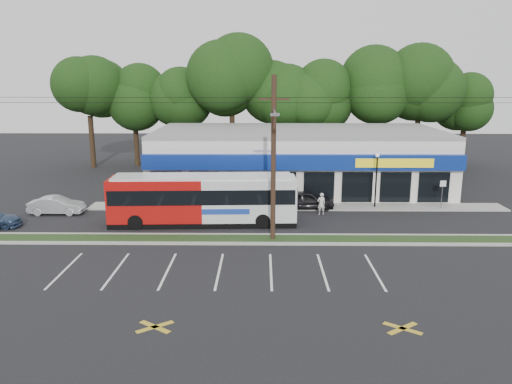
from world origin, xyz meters
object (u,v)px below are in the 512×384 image
object	(u,v)px
lamp_post	(376,174)
pedestrian_b	(286,200)
car_dark	(307,200)
sign_post	(443,189)
car_silver	(57,205)
metrobus	(203,198)
utility_pole	(271,154)
pedestrian_a	(321,204)

from	to	relation	value
lamp_post	pedestrian_b	xyz separation A→B (m)	(-6.92, -1.27, -1.76)
car_dark	pedestrian_b	size ratio (longest dim) A/B	2.31
sign_post	car_silver	xyz separation A→B (m)	(-28.77, -1.69, -0.91)
metrobus	car_dark	world-z (taller)	metrobus
sign_post	lamp_post	bearing A→B (deg)	177.42
utility_pole	car_dark	distance (m)	9.37
car_dark	utility_pole	bearing A→B (deg)	157.38
sign_post	metrobus	size ratio (longest dim) A/B	0.18
metrobus	car_silver	xyz separation A→B (m)	(-11.09, 2.38, -1.15)
utility_pole	lamp_post	bearing A→B (deg)	43.95
lamp_post	pedestrian_b	distance (m)	7.25
sign_post	car_dark	distance (m)	10.30
pedestrian_a	pedestrian_b	world-z (taller)	pedestrian_b
car_dark	metrobus	bearing A→B (deg)	116.70
car_silver	pedestrian_b	distance (m)	16.86
sign_post	pedestrian_a	bearing A→B (deg)	-169.85
sign_post	car_dark	world-z (taller)	sign_post
sign_post	pedestrian_a	distance (m)	9.52
sign_post	metrobus	xyz separation A→B (m)	(-17.67, -4.07, 0.24)
metrobus	lamp_post	bearing A→B (deg)	16.41
utility_pole	sign_post	size ratio (longest dim) A/B	22.47
utility_pole	sign_post	bearing A→B (deg)	30.15
metrobus	car_silver	size ratio (longest dim) A/B	3.22
sign_post	pedestrian_b	world-z (taller)	sign_post
utility_pole	car_silver	bearing A→B (deg)	159.11
car_dark	car_silver	world-z (taller)	car_dark
pedestrian_b	metrobus	bearing A→B (deg)	45.82
utility_pole	pedestrian_b	bearing A→B (deg)	79.28
car_silver	pedestrian_b	world-z (taller)	pedestrian_b
pedestrian_a	pedestrian_b	bearing A→B (deg)	-21.94
sign_post	car_dark	bearing A→B (deg)	-179.58
utility_pole	metrobus	distance (m)	6.79
car_dark	lamp_post	bearing A→B (deg)	-88.42
utility_pole	sign_post	xyz separation A→B (m)	(13.17, 7.65, -3.86)
car_dark	car_silver	xyz separation A→B (m)	(-18.50, -1.62, -0.06)
metrobus	pedestrian_b	size ratio (longest dim) A/B	6.99
pedestrian_b	car_silver	bearing A→B (deg)	20.26
lamp_post	pedestrian_a	distance (m)	5.09
sign_post	pedestrian_b	bearing A→B (deg)	-174.99
lamp_post	pedestrian_a	world-z (taller)	lamp_post
utility_pole	pedestrian_b	size ratio (longest dim) A/B	27.51
utility_pole	car_dark	xyz separation A→B (m)	(2.90, 7.57, -4.70)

